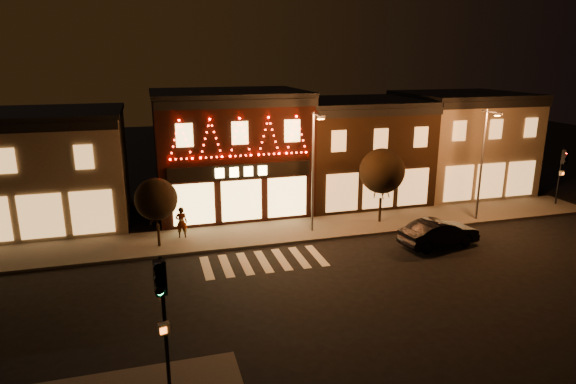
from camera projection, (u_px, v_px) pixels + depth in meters
name	position (u px, v px, depth m)	size (l,w,h in m)	color
ground	(284.00, 295.00, 22.49)	(120.00, 120.00, 0.00)	black
sidewalk_far	(280.00, 232.00, 30.41)	(44.00, 4.00, 0.15)	#47423D
building_left	(25.00, 169.00, 31.03)	(12.20, 8.28, 7.30)	#6F614F
building_pulp	(230.00, 151.00, 34.33)	(10.20, 8.34, 8.30)	black
building_right_a	(356.00, 150.00, 36.98)	(9.20, 8.28, 7.50)	#342012
building_right_b	(460.00, 142.00, 39.33)	(9.20, 8.28, 7.80)	#6F614F
traffic_signal_near	(162.00, 302.00, 14.70)	(0.38, 0.49, 4.69)	black
traffic_signal_far	(563.00, 165.00, 35.06)	(0.35, 0.47, 4.06)	black
streetlamp_mid	(314.00, 163.00, 29.12)	(0.47, 1.66, 7.27)	#59595E
streetlamp_right	(484.00, 157.00, 31.32)	(0.66, 1.64, 7.18)	#59595E
tree_left	(156.00, 199.00, 27.21)	(2.35, 2.35, 3.93)	black
tree_right	(382.00, 171.00, 31.20)	(2.87, 2.87, 4.81)	black
dark_sedan	(439.00, 233.00, 28.18)	(1.63, 4.68, 1.54)	black
pedestrian	(181.00, 222.00, 29.04)	(0.68, 0.45, 1.87)	gray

